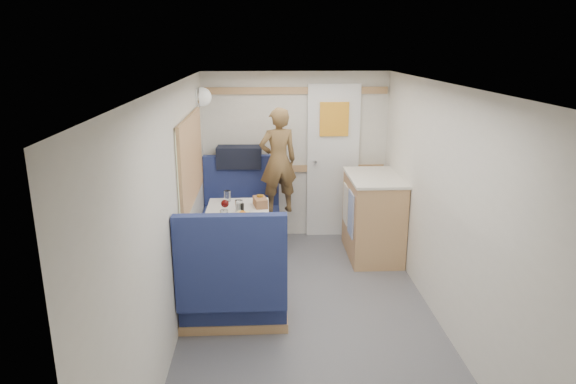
{
  "coord_description": "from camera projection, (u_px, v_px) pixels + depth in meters",
  "views": [
    {
      "loc": [
        -0.38,
        -3.79,
        2.3
      ],
      "look_at": [
        -0.16,
        0.9,
        0.94
      ],
      "focal_mm": 32.0,
      "sensor_mm": 36.0,
      "label": 1
    }
  ],
  "objects": [
    {
      "name": "oak_trim_high",
      "position": [
        296.0,
        91.0,
        5.94
      ],
      "size": [
        2.15,
        0.02,
        0.08
      ],
      "primitive_type": "cube",
      "color": "#AE7C4F",
      "rests_on": "wall_back"
    },
    {
      "name": "salt_grinder",
      "position": [
        239.0,
        208.0,
        4.99
      ],
      "size": [
        0.04,
        0.04,
        0.09
      ],
      "primitive_type": "cylinder",
      "color": "white",
      "rests_on": "dinette_table"
    },
    {
      "name": "tumbler_left",
      "position": [
        224.0,
        216.0,
        4.69
      ],
      "size": [
        0.07,
        0.07,
        0.12
      ],
      "primitive_type": "cylinder",
      "color": "white",
      "rests_on": "dinette_table"
    },
    {
      "name": "dinette_table",
      "position": [
        238.0,
        226.0,
        5.07
      ],
      "size": [
        0.62,
        0.92,
        0.72
      ],
      "color": "white",
      "rests_on": "floor"
    },
    {
      "name": "dome_light",
      "position": [
        202.0,
        97.0,
        5.54
      ],
      "size": [
        0.2,
        0.2,
        0.2
      ],
      "primitive_type": "sphere",
      "color": "white",
      "rests_on": "wall_left"
    },
    {
      "name": "wall_left",
      "position": [
        172.0,
        219.0,
        3.97
      ],
      "size": [
        0.02,
        4.5,
        2.0
      ],
      "primitive_type": "cube",
      "color": "silver",
      "rests_on": "floor"
    },
    {
      "name": "rear_door",
      "position": [
        333.0,
        159.0,
        6.18
      ],
      "size": [
        0.62,
        0.12,
        1.86
      ],
      "color": "white",
      "rests_on": "wall_back"
    },
    {
      "name": "cheese_block",
      "position": [
        243.0,
        214.0,
        4.84
      ],
      "size": [
        0.13,
        0.1,
        0.04
      ],
      "primitive_type": "cube",
      "rotation": [
        0.0,
        0.0,
        -0.31
      ],
      "color": "#E1D382",
      "rests_on": "tray"
    },
    {
      "name": "beer_glass",
      "position": [
        260.0,
        200.0,
        5.21
      ],
      "size": [
        0.07,
        0.07,
        0.11
      ],
      "primitive_type": "cylinder",
      "color": "#8F5C14",
      "rests_on": "dinette_table"
    },
    {
      "name": "galley_counter",
      "position": [
        373.0,
        216.0,
        5.69
      ],
      "size": [
        0.57,
        0.92,
        0.92
      ],
      "color": "#AE7C4F",
      "rests_on": "floor"
    },
    {
      "name": "bread_loaf",
      "position": [
        260.0,
        202.0,
        5.17
      ],
      "size": [
        0.16,
        0.23,
        0.09
      ],
      "primitive_type": "cube",
      "rotation": [
        0.0,
        0.0,
        0.2
      ],
      "color": "olive",
      "rests_on": "dinette_table"
    },
    {
      "name": "wall_back",
      "position": [
        296.0,
        156.0,
        6.18
      ],
      "size": [
        2.2,
        0.02,
        2.0
      ],
      "primitive_type": "cube",
      "color": "silver",
      "rests_on": "floor"
    },
    {
      "name": "orange_fruit",
      "position": [
        243.0,
        214.0,
        4.77
      ],
      "size": [
        0.07,
        0.07,
        0.07
      ],
      "primitive_type": "sphere",
      "color": "orange",
      "rests_on": "tray"
    },
    {
      "name": "pepper_grinder",
      "position": [
        242.0,
        208.0,
        4.98
      ],
      "size": [
        0.04,
        0.04,
        0.09
      ],
      "primitive_type": "cylinder",
      "color": "black",
      "rests_on": "dinette_table"
    },
    {
      "name": "tumbler_right",
      "position": [
        239.0,
        206.0,
        4.99
      ],
      "size": [
        0.07,
        0.07,
        0.12
      ],
      "primitive_type": "cylinder",
      "color": "silver",
      "rests_on": "dinette_table"
    },
    {
      "name": "side_window",
      "position": [
        190.0,
        159.0,
        4.86
      ],
      "size": [
        0.04,
        1.3,
        0.72
      ],
      "primitive_type": "cube",
      "color": "#B7C0A3",
      "rests_on": "wall_left"
    },
    {
      "name": "bench_near",
      "position": [
        234.0,
        291.0,
        4.31
      ],
      "size": [
        0.9,
        0.59,
        1.05
      ],
      "color": "navy",
      "rests_on": "floor"
    },
    {
      "name": "tray",
      "position": [
        248.0,
        217.0,
        4.84
      ],
      "size": [
        0.32,
        0.38,
        0.02
      ],
      "primitive_type": "cube",
      "rotation": [
        0.0,
        0.0,
        0.22
      ],
      "color": "silver",
      "rests_on": "dinette_table"
    },
    {
      "name": "person",
      "position": [
        278.0,
        161.0,
        5.72
      ],
      "size": [
        0.5,
        0.39,
        1.19
      ],
      "primitive_type": "imported",
      "rotation": [
        0.0,
        0.0,
        3.42
      ],
      "color": "brown",
      "rests_on": "bench_far"
    },
    {
      "name": "ceiling",
      "position": [
        315.0,
        87.0,
        3.74
      ],
      "size": [
        4.5,
        4.5,
        0.0
      ],
      "primitive_type": "plane",
      "rotation": [
        3.14,
        0.0,
        0.0
      ],
      "color": "silver",
      "rests_on": "wall_back"
    },
    {
      "name": "floor",
      "position": [
        312.0,
        329.0,
        4.3
      ],
      "size": [
        4.5,
        4.5,
        0.0
      ],
      "primitive_type": "plane",
      "color": "#515156",
      "rests_on": "ground"
    },
    {
      "name": "wine_glass",
      "position": [
        225.0,
        204.0,
        4.84
      ],
      "size": [
        0.08,
        0.08,
        0.17
      ],
      "color": "white",
      "rests_on": "dinette_table"
    },
    {
      "name": "ledge",
      "position": [
        241.0,
        169.0,
        6.06
      ],
      "size": [
        0.9,
        0.14,
        0.04
      ],
      "primitive_type": "cube",
      "color": "#AE7C4F",
      "rests_on": "bench_far"
    },
    {
      "name": "oak_trim_low",
      "position": [
        296.0,
        169.0,
        6.2
      ],
      "size": [
        2.15,
        0.02,
        0.08
      ],
      "primitive_type": "cube",
      "color": "#AE7C4F",
      "rests_on": "wall_back"
    },
    {
      "name": "wall_right",
      "position": [
        451.0,
        214.0,
        4.07
      ],
      "size": [
        0.02,
        4.5,
        2.0
      ],
      "primitive_type": "cube",
      "color": "silver",
      "rests_on": "floor"
    },
    {
      "name": "bench_far",
      "position": [
        242.0,
        222.0,
        5.97
      ],
      "size": [
        0.9,
        0.59,
        1.05
      ],
      "color": "navy",
      "rests_on": "floor"
    },
    {
      "name": "duffel_bag",
      "position": [
        239.0,
        157.0,
        6.02
      ],
      "size": [
        0.53,
        0.27,
        0.25
      ],
      "primitive_type": "cube",
      "rotation": [
        0.0,
        0.0,
        -0.04
      ],
      "color": "black",
      "rests_on": "ledge"
    },
    {
      "name": "tumbler_mid",
      "position": [
        227.0,
        196.0,
        5.34
      ],
      "size": [
        0.07,
        0.07,
        0.11
      ],
      "primitive_type": "cylinder",
      "color": "white",
      "rests_on": "dinette_table"
    }
  ]
}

